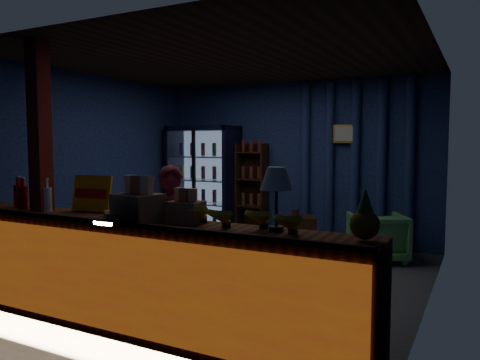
{
  "coord_description": "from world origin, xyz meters",
  "views": [
    {
      "loc": [
        2.75,
        -5.01,
        1.62
      ],
      "look_at": [
        0.24,
        -0.2,
        1.18
      ],
      "focal_mm": 35.0,
      "sensor_mm": 36.0,
      "label": 1
    }
  ],
  "objects_px": {
    "shopkeeper": "(172,239)",
    "green_chair": "(377,237)",
    "table_lamp": "(276,181)",
    "pastry_tray": "(121,218)"
  },
  "relations": [
    {
      "from": "shopkeeper",
      "to": "pastry_tray",
      "type": "xyz_separation_m",
      "value": [
        -0.12,
        -0.55,
        0.27
      ]
    },
    {
      "from": "shopkeeper",
      "to": "table_lamp",
      "type": "bearing_deg",
      "value": -38.58
    },
    {
      "from": "table_lamp",
      "to": "green_chair",
      "type": "bearing_deg",
      "value": 87.82
    },
    {
      "from": "shopkeeper",
      "to": "green_chair",
      "type": "height_order",
      "value": "shopkeeper"
    },
    {
      "from": "table_lamp",
      "to": "pastry_tray",
      "type": "bearing_deg",
      "value": -172.29
    },
    {
      "from": "shopkeeper",
      "to": "table_lamp",
      "type": "distance_m",
      "value": 1.44
    },
    {
      "from": "shopkeeper",
      "to": "pastry_tray",
      "type": "height_order",
      "value": "shopkeeper"
    },
    {
      "from": "green_chair",
      "to": "shopkeeper",
      "type": "bearing_deg",
      "value": 36.78
    },
    {
      "from": "shopkeeper",
      "to": "green_chair",
      "type": "relative_size",
      "value": 1.95
    },
    {
      "from": "shopkeeper",
      "to": "table_lamp",
      "type": "xyz_separation_m",
      "value": [
        1.24,
        -0.37,
        0.62
      ]
    }
  ]
}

